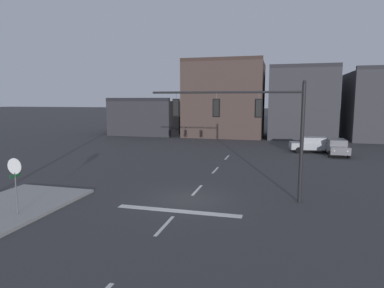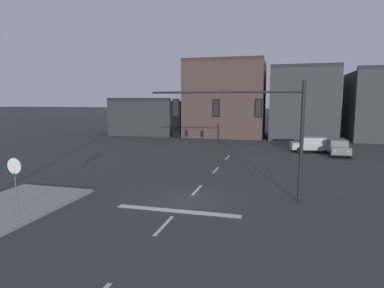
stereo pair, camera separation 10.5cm
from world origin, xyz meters
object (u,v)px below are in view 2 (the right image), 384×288
at_px(car_lot_middle, 337,147).
at_px(stop_sign, 15,172).
at_px(signal_mast_near_side, 249,118).
at_px(car_lot_nearside, 313,144).

bearing_deg(car_lot_middle, stop_sign, -127.53).
bearing_deg(car_lot_middle, signal_mast_near_side, -112.88).
distance_m(stop_sign, car_lot_nearside, 28.60).
bearing_deg(stop_sign, car_lot_middle, 52.47).
bearing_deg(car_lot_middle, car_lot_nearside, 148.78).
height_order(stop_sign, car_lot_nearside, stop_sign).
bearing_deg(car_lot_nearside, stop_sign, -122.43).
distance_m(car_lot_nearside, car_lot_middle, 2.55).
height_order(signal_mast_near_side, car_lot_middle, signal_mast_near_side).
bearing_deg(signal_mast_near_side, car_lot_middle, 67.12).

